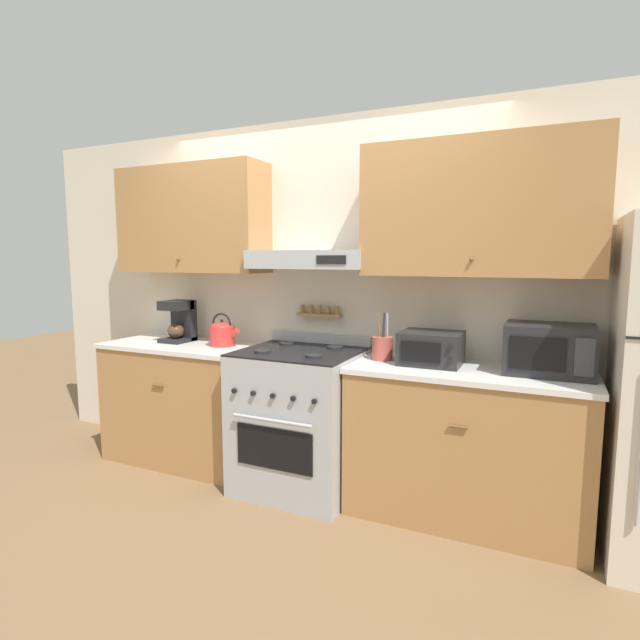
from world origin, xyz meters
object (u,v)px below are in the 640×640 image
Objects in this scene: tea_kettle at (222,333)px; utensil_crock at (382,348)px; toaster_oven at (431,348)px; coffee_maker at (180,321)px; microwave at (549,349)px; stove_range at (300,419)px.

utensil_crock is (1.25, 0.00, -0.02)m from tea_kettle.
utensil_crock is 0.31m from toaster_oven.
utensil_crock reaches higher than toaster_oven.
tea_kettle is at bearing -180.00° from utensil_crock.
coffee_maker reaches higher than tea_kettle.
coffee_maker is at bearing 179.72° from microwave.
microwave is at bearing 1.05° from utensil_crock.
toaster_oven is (1.56, -0.00, 0.01)m from tea_kettle.
tea_kettle is 0.81× the size of utensil_crock.
microwave is (2.64, -0.01, -0.02)m from coffee_maker.
coffee_maker is 1.06× the size of utensil_crock.
coffee_maker is at bearing 172.96° from stove_range.
toaster_oven is (0.86, 0.11, 0.54)m from stove_range.
stove_range is at bearing -175.24° from microwave.
coffee_maker is 0.69× the size of microwave.
tea_kettle is 0.67× the size of toaster_oven.
coffee_maker is (-1.13, 0.14, 0.60)m from stove_range.
utensil_crock is (0.54, 0.11, 0.52)m from stove_range.
tea_kettle reaches higher than toaster_oven.
tea_kettle is 0.53× the size of microwave.
utensil_crock reaches higher than stove_range.
microwave is 1.28× the size of toaster_oven.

